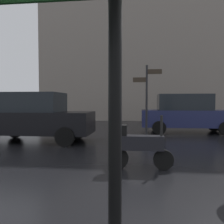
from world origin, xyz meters
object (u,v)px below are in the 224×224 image
at_px(parked_scooter, 139,145).
at_px(parked_car_left, 187,113).
at_px(parked_car_right, 35,117).
at_px(street_signpost, 147,96).

xyz_separation_m(parked_scooter, parked_car_left, (2.37, 6.53, 0.42)).
height_order(parked_scooter, parked_car_right, parked_car_right).
relative_size(parked_scooter, street_signpost, 0.51).
bearing_deg(parked_car_left, parked_scooter, -119.52).
bearing_deg(parked_scooter, street_signpost, 89.45).
height_order(parked_car_right, street_signpost, street_signpost).
relative_size(parked_scooter, parked_car_right, 0.35).
distance_m(parked_scooter, parked_car_left, 6.96).
relative_size(parked_scooter, parked_car_left, 0.32).
bearing_deg(parked_car_left, parked_car_right, -161.98).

